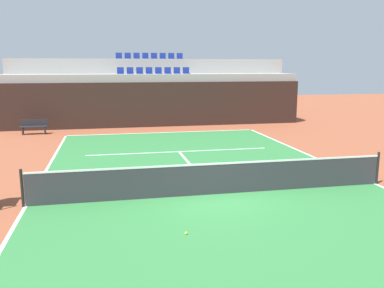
% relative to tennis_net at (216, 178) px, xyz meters
% --- Properties ---
extents(ground_plane, '(80.00, 80.00, 0.00)m').
position_rel_tennis_net_xyz_m(ground_plane, '(0.00, 0.00, -0.51)').
color(ground_plane, brown).
extents(court_surface, '(11.00, 24.00, 0.01)m').
position_rel_tennis_net_xyz_m(court_surface, '(0.00, 0.00, -0.50)').
color(court_surface, '#2D7238').
rests_on(court_surface, ground_plane).
extents(baseline_far, '(11.00, 0.10, 0.00)m').
position_rel_tennis_net_xyz_m(baseline_far, '(0.00, 11.95, -0.50)').
color(baseline_far, white).
rests_on(baseline_far, court_surface).
extents(sideline_left, '(0.10, 24.00, 0.00)m').
position_rel_tennis_net_xyz_m(sideline_left, '(-5.45, 0.00, -0.50)').
color(sideline_left, white).
rests_on(sideline_left, court_surface).
extents(sideline_right, '(0.10, 24.00, 0.00)m').
position_rel_tennis_net_xyz_m(sideline_right, '(5.45, 0.00, -0.50)').
color(sideline_right, white).
rests_on(sideline_right, court_surface).
extents(service_line_far, '(8.26, 0.10, 0.00)m').
position_rel_tennis_net_xyz_m(service_line_far, '(0.00, 6.40, -0.50)').
color(service_line_far, white).
rests_on(service_line_far, court_surface).
extents(centre_service_line, '(0.10, 6.40, 0.00)m').
position_rel_tennis_net_xyz_m(centre_service_line, '(0.00, 3.20, -0.50)').
color(centre_service_line, white).
rests_on(centre_service_line, court_surface).
extents(back_wall, '(19.23, 0.30, 2.84)m').
position_rel_tennis_net_xyz_m(back_wall, '(0.00, 14.53, 0.91)').
color(back_wall, black).
rests_on(back_wall, ground_plane).
extents(stands_tier_lower, '(19.23, 2.40, 3.34)m').
position_rel_tennis_net_xyz_m(stands_tier_lower, '(0.00, 15.88, 1.16)').
color(stands_tier_lower, '#9E9E99').
rests_on(stands_tier_lower, ground_plane).
extents(stands_tier_upper, '(19.23, 2.40, 4.34)m').
position_rel_tennis_net_xyz_m(stands_tier_upper, '(0.00, 18.28, 1.66)').
color(stands_tier_upper, '#9E9E99').
rests_on(stands_tier_upper, ground_plane).
extents(seating_row_lower, '(4.82, 0.44, 0.44)m').
position_rel_tennis_net_xyz_m(seating_row_lower, '(-0.00, 15.97, 2.95)').
color(seating_row_lower, navy).
rests_on(seating_row_lower, stands_tier_lower).
extents(seating_row_upper, '(4.82, 0.44, 0.44)m').
position_rel_tennis_net_xyz_m(seating_row_upper, '(-0.00, 18.37, 3.96)').
color(seating_row_upper, navy).
rests_on(seating_row_upper, stands_tier_upper).
extents(tennis_net, '(11.08, 0.08, 1.07)m').
position_rel_tennis_net_xyz_m(tennis_net, '(0.00, 0.00, 0.00)').
color(tennis_net, black).
rests_on(tennis_net, court_surface).
extents(player_bench, '(1.50, 0.40, 0.85)m').
position_rel_tennis_net_xyz_m(player_bench, '(-7.28, 12.95, -0.00)').
color(player_bench, '#232328').
rests_on(player_bench, ground_plane).
extents(tennis_ball_2, '(0.07, 0.07, 0.07)m').
position_rel_tennis_net_xyz_m(tennis_ball_2, '(-1.45, -2.79, -0.47)').
color(tennis_ball_2, '#CCE033').
rests_on(tennis_ball_2, court_surface).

